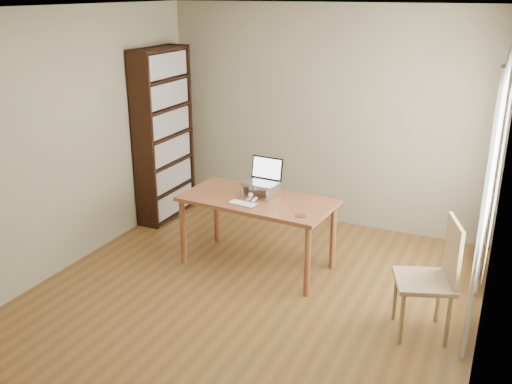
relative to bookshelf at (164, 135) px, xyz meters
name	(u,v)px	position (x,y,z in m)	size (l,w,h in m)	color
room	(247,169)	(1.86, -1.54, 0.25)	(4.04, 4.54, 2.64)	brown
bookshelf	(164,135)	(0.00, 0.00, 0.00)	(0.30, 0.90, 2.10)	black
curtains	(489,187)	(3.75, -0.75, 0.12)	(0.03, 1.90, 2.25)	silver
desk	(257,207)	(1.63, -0.80, -0.39)	(1.58, 0.87, 0.75)	brown
laptop_stand	(261,188)	(1.63, -0.72, -0.22)	(0.32, 0.25, 0.13)	silver
laptop	(263,176)	(1.63, -0.66, -0.11)	(0.36, 0.31, 0.24)	silver
keyboard	(243,204)	(1.57, -1.02, -0.29)	(0.30, 0.15, 0.02)	silver
coaster	(300,216)	(2.18, -1.06, -0.30)	(0.10, 0.10, 0.01)	brown
cat	(259,188)	(1.60, -0.69, -0.23)	(0.25, 0.49, 0.16)	#4D453D
chair	(435,276)	(3.46, -1.35, -0.49)	(0.58, 0.58, 1.02)	#A08156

